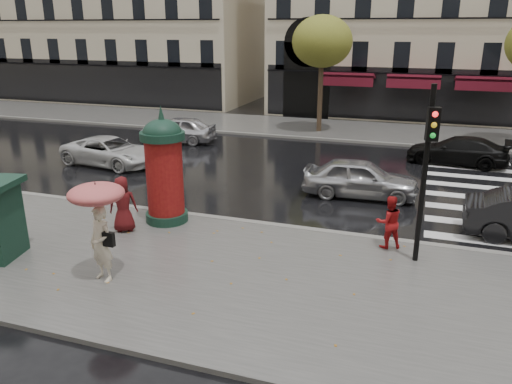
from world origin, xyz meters
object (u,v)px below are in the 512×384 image
(car_black, at_px, (457,151))
(car_far_silver, at_px, (178,129))
(man_burgundy, at_px, (123,204))
(car_white, at_px, (110,151))
(woman_umbrella, at_px, (99,216))
(car_silver, at_px, (360,178))
(morris_column, at_px, (164,167))
(traffic_light, at_px, (427,159))
(woman_red, at_px, (389,222))

(car_black, height_order, car_far_silver, car_far_silver)
(car_far_silver, bearing_deg, man_burgundy, 14.06)
(car_white, bearing_deg, woman_umbrella, -139.10)
(man_burgundy, relative_size, car_silver, 0.40)
(morris_column, bearing_deg, car_white, 136.59)
(traffic_light, bearing_deg, car_silver, 112.53)
(traffic_light, relative_size, car_white, 1.01)
(morris_column, bearing_deg, woman_umbrella, -83.74)
(woman_umbrella, distance_m, car_black, 17.06)
(morris_column, relative_size, car_white, 0.81)
(car_silver, height_order, car_black, car_silver)
(woman_red, distance_m, traffic_light, 2.28)
(man_burgundy, relative_size, morris_column, 0.46)
(car_silver, xyz_separation_m, car_black, (3.57, 6.05, -0.08))
(woman_umbrella, xyz_separation_m, car_black, (8.56, 14.71, -1.14))
(woman_red, xyz_separation_m, man_burgundy, (-7.60, -1.32, 0.09))
(woman_umbrella, xyz_separation_m, traffic_light, (7.15, 3.45, 1.12))
(man_burgundy, height_order, morris_column, morris_column)
(morris_column, height_order, car_white, morris_column)
(woman_umbrella, distance_m, traffic_light, 8.02)
(woman_umbrella, relative_size, car_silver, 0.60)
(woman_red, bearing_deg, car_white, -47.60)
(traffic_light, bearing_deg, car_black, 82.90)
(car_black, bearing_deg, car_white, -63.80)
(woman_umbrella, height_order, car_black, woman_umbrella)
(car_silver, xyz_separation_m, car_white, (-11.31, 0.87, -0.08))
(traffic_light, relative_size, car_far_silver, 1.11)
(car_silver, bearing_deg, man_burgundy, 129.48)
(car_black, xyz_separation_m, car_far_silver, (-14.14, 0.03, 0.07))
(woman_umbrella, bearing_deg, man_burgundy, 113.84)
(woman_umbrella, distance_m, woman_red, 7.63)
(woman_red, distance_m, morris_column, 6.86)
(morris_column, height_order, car_silver, morris_column)
(woman_red, distance_m, car_far_silver, 15.97)
(traffic_light, bearing_deg, car_far_silver, 138.43)
(car_far_silver, bearing_deg, woman_umbrella, 14.81)
(woman_umbrella, xyz_separation_m, car_silver, (4.99, 8.66, -1.06))
(woman_red, bearing_deg, woman_umbrella, 8.51)
(woman_red, relative_size, car_silver, 0.36)
(woman_red, bearing_deg, man_burgundy, -14.71)
(car_black, bearing_deg, car_silver, -23.51)
(car_white, distance_m, car_black, 15.75)
(morris_column, height_order, traffic_light, traffic_light)
(traffic_light, xyz_separation_m, car_far_silver, (-12.74, 11.30, -2.19))
(woman_umbrella, height_order, car_silver, woman_umbrella)
(morris_column, distance_m, car_black, 14.07)
(morris_column, distance_m, car_white, 8.20)
(car_white, height_order, car_far_silver, car_far_silver)
(woman_umbrella, relative_size, man_burgundy, 1.49)
(traffic_light, xyz_separation_m, car_white, (-13.47, 6.08, -2.27))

